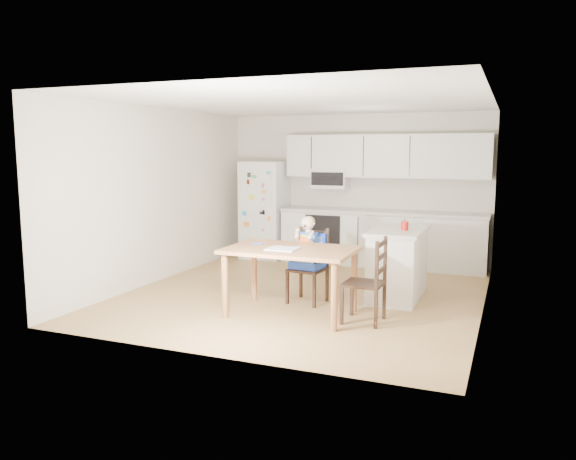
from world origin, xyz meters
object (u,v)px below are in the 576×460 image
(dining_table, at_px, (291,257))
(chair_booster, at_px, (309,250))
(refrigerator, at_px, (265,210))
(kitchen_island, at_px, (398,263))
(chair_side, at_px, (372,275))
(red_cup, at_px, (405,226))

(dining_table, height_order, chair_booster, chair_booster)
(refrigerator, bearing_deg, kitchen_island, -34.75)
(kitchen_island, xyz_separation_m, chair_booster, (-0.99, -0.62, 0.20))
(dining_table, bearing_deg, chair_side, 2.92)
(refrigerator, bearing_deg, red_cup, -35.36)
(red_cup, distance_m, dining_table, 1.59)
(dining_table, xyz_separation_m, chair_side, (0.94, 0.05, -0.14))
(chair_booster, height_order, chair_side, chair_booster)
(chair_booster, xyz_separation_m, chair_side, (0.94, -0.57, -0.12))
(kitchen_island, bearing_deg, dining_table, -128.92)
(red_cup, height_order, chair_booster, chair_booster)
(kitchen_island, relative_size, dining_table, 0.83)
(refrigerator, xyz_separation_m, dining_table, (1.74, -3.13, -0.17))
(kitchen_island, height_order, chair_side, chair_side)
(kitchen_island, relative_size, red_cup, 10.67)
(red_cup, relative_size, chair_side, 0.12)
(refrigerator, height_order, chair_side, refrigerator)
(red_cup, xyz_separation_m, chair_booster, (-1.08, -0.51, -0.30))
(chair_booster, relative_size, chair_side, 1.15)
(kitchen_island, bearing_deg, chair_side, -92.59)
(refrigerator, bearing_deg, dining_table, -61.03)
(kitchen_island, height_order, chair_booster, chair_booster)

